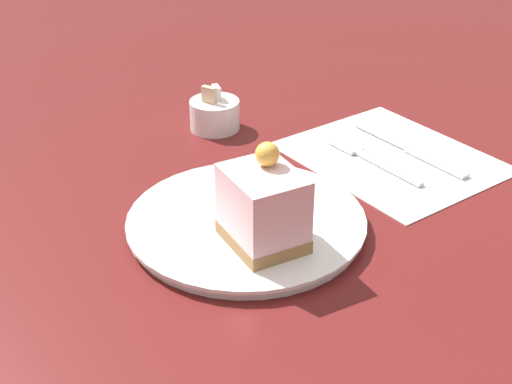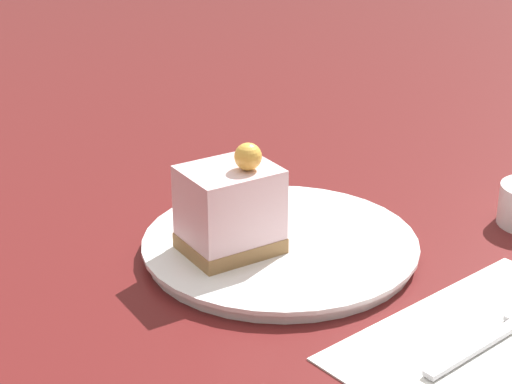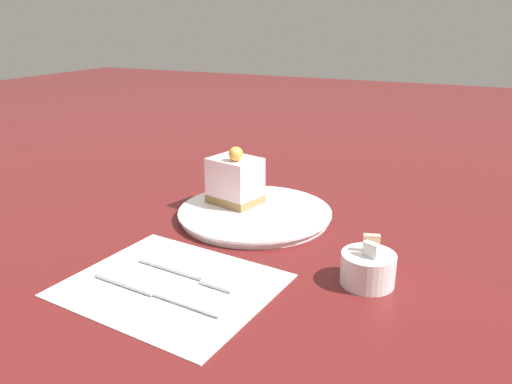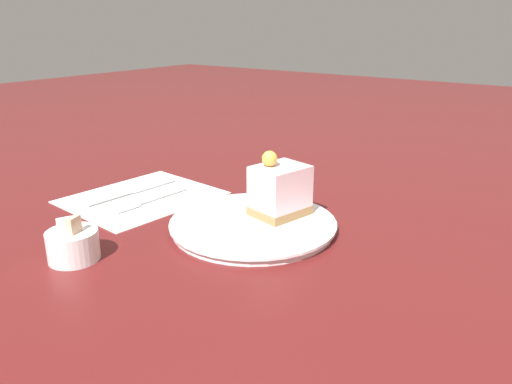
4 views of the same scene
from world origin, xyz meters
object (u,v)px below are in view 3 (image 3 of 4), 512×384
object	(u,v)px
plate	(255,213)
cake_slice	(235,180)
sugar_bowl	(368,268)
fork	(195,275)
knife	(144,289)

from	to	relation	value
plate	cake_slice	bearing A→B (deg)	-111.14
cake_slice	sugar_bowl	bearing A→B (deg)	73.34
fork	sugar_bowl	size ratio (longest dim) A/B	2.27
plate	knife	size ratio (longest dim) A/B	1.34
cake_slice	knife	world-z (taller)	cake_slice
fork	knife	xyz separation A→B (m)	(0.05, -0.04, -0.00)
plate	sugar_bowl	bearing A→B (deg)	58.52
fork	sugar_bowl	xyz separation A→B (m)	(-0.08, 0.20, 0.02)
plate	sugar_bowl	distance (m)	0.26
cake_slice	sugar_bowl	world-z (taller)	cake_slice
sugar_bowl	fork	bearing A→B (deg)	-67.60
plate	cake_slice	size ratio (longest dim) A/B	2.48
fork	knife	size ratio (longest dim) A/B	0.81
plate	knife	distance (m)	0.27
knife	sugar_bowl	world-z (taller)	sugar_bowl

